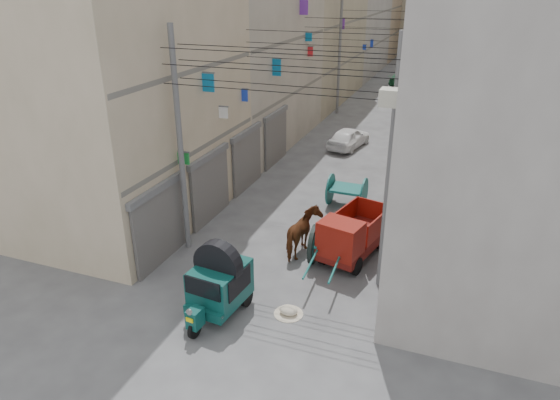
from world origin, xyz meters
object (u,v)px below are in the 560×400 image
at_px(tonga_cart, 332,246).
at_px(horse, 303,234).
at_px(distant_car_green, 401,79).
at_px(second_cart, 347,190).
at_px(distant_car_grey, 416,117).
at_px(mini_truck, 350,239).
at_px(distant_car_white, 349,138).
at_px(auto_rickshaw, 219,282).
at_px(feed_sack, 289,310).

height_order(tonga_cart, horse, horse).
bearing_deg(distant_car_green, second_cart, 101.67).
bearing_deg(distant_car_grey, mini_truck, -106.42).
distance_m(mini_truck, second_cart, 4.74).
relative_size(second_cart, distant_car_green, 0.41).
relative_size(mini_truck, distant_car_white, 0.96).
distance_m(auto_rickshaw, distant_car_white, 17.26).
relative_size(auto_rickshaw, feed_sack, 4.76).
xyz_separation_m(distant_car_white, distant_car_grey, (3.19, 6.51, 0.00)).
bearing_deg(feed_sack, second_cart, 91.71).
distance_m(horse, distant_car_green, 34.12).
bearing_deg(mini_truck, feed_sack, -90.82).
bearing_deg(feed_sack, distant_car_white, 97.37).
height_order(mini_truck, distant_car_green, mini_truck).
xyz_separation_m(tonga_cart, second_cart, (-0.70, 5.08, 0.01)).
height_order(auto_rickshaw, horse, auto_rickshaw).
distance_m(tonga_cart, feed_sack, 3.31).
height_order(distant_car_white, distant_car_grey, distant_car_grey).
relative_size(horse, distant_car_grey, 0.52).
relative_size(tonga_cart, distant_car_grey, 0.85).
xyz_separation_m(auto_rickshaw, second_cart, (1.73, 8.91, -0.32)).
bearing_deg(mini_truck, horse, -162.17).
height_order(mini_truck, distant_car_white, mini_truck).
height_order(feed_sack, distant_car_grey, distant_car_grey).
distance_m(tonga_cart, distant_car_grey, 19.95).
xyz_separation_m(tonga_cart, feed_sack, (-0.46, -3.22, -0.60)).
xyz_separation_m(horse, distant_car_grey, (1.77, 19.56, -0.21)).
relative_size(auto_rickshaw, horse, 1.34).
bearing_deg(distant_car_green, horse, 100.37).
relative_size(distant_car_grey, distant_car_green, 0.95).
distance_m(distant_car_white, distant_car_grey, 7.25).
distance_m(horse, distant_car_grey, 19.64).
xyz_separation_m(distant_car_grey, distant_car_green, (-3.08, 14.53, -0.05)).
height_order(tonga_cart, distant_car_white, tonga_cart).
distance_m(auto_rickshaw, feed_sack, 2.27).
xyz_separation_m(mini_truck, distant_car_white, (-3.11, 12.92, -0.25)).
height_order(second_cart, distant_car_grey, second_cart).
distance_m(mini_truck, horse, 1.69).
relative_size(tonga_cart, second_cart, 1.98).
bearing_deg(mini_truck, distant_car_white, 117.05).
bearing_deg(horse, feed_sack, 104.07).
distance_m(tonga_cart, horse, 1.25).
height_order(auto_rickshaw, feed_sack, auto_rickshaw).
distance_m(tonga_cart, second_cart, 5.13).
bearing_deg(feed_sack, distant_car_green, 93.09).
bearing_deg(feed_sack, tonga_cart, 81.96).
bearing_deg(auto_rickshaw, mini_truck, 61.62).
bearing_deg(distant_car_grey, tonga_cart, -107.84).
relative_size(auto_rickshaw, distant_car_white, 0.73).
bearing_deg(tonga_cart, distant_car_white, 98.00).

